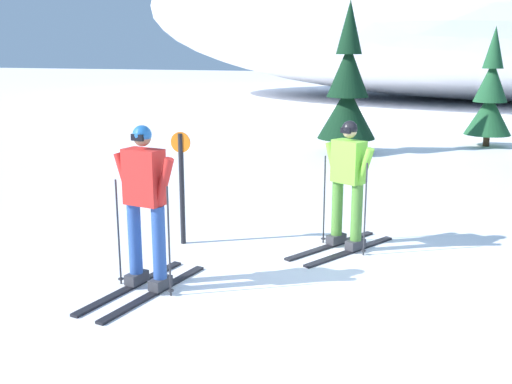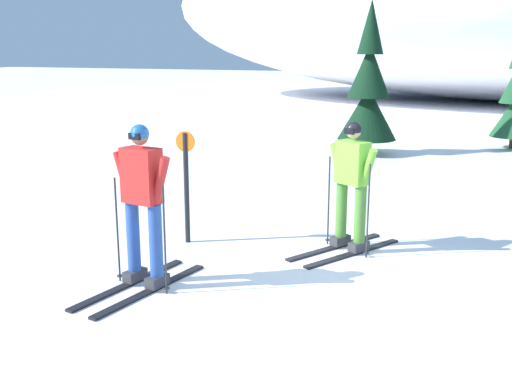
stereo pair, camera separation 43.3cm
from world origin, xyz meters
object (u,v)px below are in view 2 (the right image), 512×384
at_px(skier_red_jacket, 142,203).
at_px(pine_tree_far_left, 368,91).
at_px(skier_lime_jacket, 351,184).
at_px(trail_marker_post, 186,181).

distance_m(skier_red_jacket, pine_tree_far_left, 9.70).
xyz_separation_m(skier_lime_jacket, pine_tree_far_left, (-1.28, 7.57, 0.68)).
bearing_deg(pine_tree_far_left, skier_lime_jacket, -80.40).
xyz_separation_m(skier_lime_jacket, trail_marker_post, (-2.18, -0.49, -0.03)).
bearing_deg(pine_tree_far_left, trail_marker_post, -96.36).
bearing_deg(skier_lime_jacket, pine_tree_far_left, 99.60).
xyz_separation_m(skier_red_jacket, trail_marker_post, (-0.29, 1.60, -0.10)).
height_order(skier_red_jacket, pine_tree_far_left, pine_tree_far_left).
relative_size(skier_red_jacket, trail_marker_post, 1.19).
xyz_separation_m(skier_red_jacket, skier_lime_jacket, (1.89, 2.09, -0.07)).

